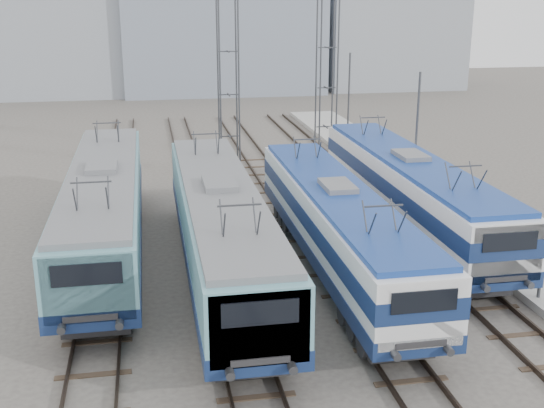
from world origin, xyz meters
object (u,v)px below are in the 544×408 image
(locomotive_center_left, at_px, (221,225))
(locomotive_far_right, at_px, (410,188))
(catenary_tower_east, at_px, (327,61))
(catenary_tower_west, at_px, (228,66))
(mast_mid, at_px, (416,141))
(mast_rear, at_px, (348,105))
(locomotive_center_right, at_px, (338,222))
(locomotive_far_left, at_px, (104,205))

(locomotive_center_left, xyz_separation_m, locomotive_far_right, (9.00, 3.67, -0.00))
(locomotive_center_left, xyz_separation_m, catenary_tower_east, (8.75, 17.78, 4.36))
(catenary_tower_west, xyz_separation_m, mast_mid, (8.60, -8.00, -3.14))
(mast_rear, bearing_deg, catenary_tower_west, -155.06)
(locomotive_center_left, xyz_separation_m, mast_rear, (10.85, 19.78, 1.22))
(locomotive_center_left, distance_m, locomotive_center_right, 4.51)
(locomotive_far_right, relative_size, mast_mid, 2.55)
(locomotive_far_left, distance_m, locomotive_far_right, 13.50)
(locomotive_center_left, height_order, mast_rear, mast_rear)
(locomotive_far_right, xyz_separation_m, catenary_tower_west, (-6.75, 12.11, 4.36))
(catenary_tower_west, xyz_separation_m, catenary_tower_east, (6.50, 2.00, 0.00))
(locomotive_far_left, xyz_separation_m, mast_rear, (15.35, 16.40, 1.20))
(locomotive_center_right, xyz_separation_m, locomotive_far_right, (4.50, 3.94, 0.07))
(locomotive_center_right, height_order, mast_rear, mast_rear)
(catenary_tower_west, bearing_deg, catenary_tower_east, 17.10)
(catenary_tower_west, relative_size, mast_rear, 1.71)
(locomotive_center_right, height_order, locomotive_far_right, locomotive_far_right)
(locomotive_far_right, xyz_separation_m, mast_rear, (1.85, 16.11, 1.22))
(mast_mid, bearing_deg, catenary_tower_east, 101.86)
(catenary_tower_west, xyz_separation_m, mast_rear, (8.60, 4.00, -3.14))
(locomotive_far_right, height_order, catenary_tower_west, catenary_tower_west)
(locomotive_far_left, bearing_deg, locomotive_far_right, 1.23)
(catenary_tower_west, distance_m, mast_rear, 9.99)
(mast_mid, relative_size, mast_rear, 1.00)
(locomotive_center_right, xyz_separation_m, catenary_tower_east, (4.25, 18.05, 4.43))
(locomotive_far_right, relative_size, mast_rear, 2.55)
(locomotive_far_left, distance_m, locomotive_center_right, 9.71)
(mast_mid, bearing_deg, locomotive_far_left, -164.00)
(locomotive_center_right, height_order, catenary_tower_east, catenary_tower_east)
(locomotive_far_right, bearing_deg, catenary_tower_west, 119.13)
(locomotive_far_left, relative_size, locomotive_center_right, 1.07)
(catenary_tower_west, bearing_deg, mast_mid, -42.93)
(locomotive_far_left, xyz_separation_m, locomotive_far_right, (13.50, 0.29, -0.02))
(locomotive_far_left, relative_size, catenary_tower_east, 1.54)
(locomotive_far_right, bearing_deg, locomotive_far_left, -178.77)
(catenary_tower_east, bearing_deg, mast_mid, -78.14)
(locomotive_far_right, relative_size, catenary_tower_west, 1.49)
(locomotive_center_right, relative_size, mast_rear, 2.46)
(locomotive_far_right, bearing_deg, catenary_tower_east, 91.02)
(locomotive_far_left, xyz_separation_m, mast_mid, (15.35, 4.40, 1.20))
(locomotive_far_right, bearing_deg, mast_mid, 65.77)
(mast_mid, bearing_deg, mast_rear, 90.00)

